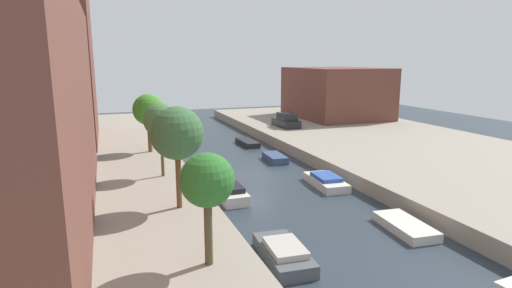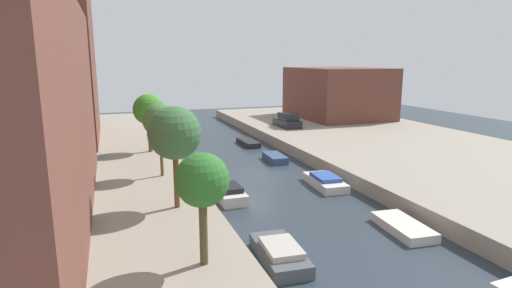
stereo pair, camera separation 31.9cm
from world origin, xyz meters
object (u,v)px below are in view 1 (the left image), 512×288
object	(u,v)px
moored_boat_left_3	(204,163)
moored_boat_right_2	(326,181)
moored_boat_left_1	(284,253)
moored_boat_right_3	(275,158)
street_tree_3	(148,110)
moored_boat_right_1	(405,226)
street_tree_2	(161,121)
street_tree_1	(177,134)
moored_boat_right_4	(247,143)
street_tree_0	(207,182)
apartment_tower_far	(27,13)
low_block_right	(336,93)
moored_boat_left_2	(230,193)
parked_car	(286,121)

from	to	relation	value
moored_boat_left_3	moored_boat_right_2	distance (m)	10.32
moored_boat_left_1	moored_boat_right_3	world-z (taller)	moored_boat_left_1
moored_boat_left_3	street_tree_3	bearing A→B (deg)	147.34
moored_boat_right_1	moored_boat_right_2	size ratio (longest dim) A/B	0.89
street_tree_2	street_tree_1	bearing A→B (deg)	-90.00
moored_boat_right_1	moored_boat_right_4	size ratio (longest dim) A/B	0.97
street_tree_0	street_tree_3	xyz separation A→B (m)	(0.00, 20.25, 0.25)
street_tree_2	apartment_tower_far	bearing A→B (deg)	120.44
low_block_right	moored_boat_left_1	world-z (taller)	low_block_right
apartment_tower_far	street_tree_2	distance (m)	19.50
street_tree_1	moored_boat_right_2	world-z (taller)	street_tree_1
street_tree_0	moored_boat_right_2	distance (m)	14.86
street_tree_2	moored_boat_left_1	bearing A→B (deg)	-73.23
moored_boat_right_1	moored_boat_right_4	bearing A→B (deg)	91.66
moored_boat_left_2	moored_boat_right_2	size ratio (longest dim) A/B	0.82
street_tree_1	moored_boat_left_3	bearing A→B (deg)	71.35
street_tree_1	moored_boat_right_2	bearing A→B (deg)	18.36
moored_boat_right_2	moored_boat_right_1	bearing A→B (deg)	-89.60
low_block_right	moored_boat_right_1	world-z (taller)	low_block_right
street_tree_0	street_tree_3	bearing A→B (deg)	90.00
street_tree_1	moored_boat_left_3	world-z (taller)	street_tree_1
moored_boat_left_1	moored_boat_left_3	world-z (taller)	moored_boat_left_1
street_tree_2	moored_boat_left_2	distance (m)	6.40
street_tree_0	street_tree_1	bearing A→B (deg)	90.00
street_tree_3	moored_boat_left_1	xyz separation A→B (m)	(3.48, -19.21, -4.07)
low_block_right	moored_boat_right_3	distance (m)	22.18
street_tree_3	moored_boat_right_1	world-z (taller)	street_tree_3
parked_car	moored_boat_right_4	distance (m)	6.92
street_tree_0	moored_boat_right_4	bearing A→B (deg)	68.15
street_tree_2	moored_boat_right_4	xyz separation A→B (m)	(9.85, 11.97, -4.37)
parked_car	moored_boat_left_3	size ratio (longest dim) A/B	1.05
street_tree_0	moored_boat_left_2	world-z (taller)	street_tree_0
moored_boat_right_3	street_tree_3	bearing A→B (deg)	164.54
moored_boat_right_1	parked_car	bearing A→B (deg)	78.94
moored_boat_right_2	moored_boat_right_4	world-z (taller)	moored_boat_right_2
moored_boat_left_1	street_tree_1	bearing A→B (deg)	123.12
apartment_tower_far	low_block_right	distance (m)	35.37
low_block_right	street_tree_0	xyz separation A→B (m)	(-24.93, -33.34, 0.01)
apartment_tower_far	moored_boat_left_2	bearing A→B (deg)	-55.79
street_tree_2	street_tree_3	xyz separation A→B (m)	(0.00, 7.66, -0.20)
street_tree_0	low_block_right	bearing A→B (deg)	53.22
parked_car	moored_boat_left_3	distance (m)	15.71
low_block_right	moored_boat_left_2	xyz separation A→B (m)	(-21.33, -23.96, -3.76)
street_tree_0	moored_boat_left_2	size ratio (longest dim) A/B	1.24
street_tree_1	street_tree_2	xyz separation A→B (m)	(-0.00, 6.21, -0.21)
street_tree_3	moored_boat_right_1	distance (m)	21.56
moored_boat_left_3	moored_boat_left_1	bearing A→B (deg)	-91.27
street_tree_2	moored_boat_left_3	distance (m)	7.76
parked_car	street_tree_0	bearing A→B (deg)	-119.09
apartment_tower_far	street_tree_1	xyz separation A→B (m)	(9.07, -21.65, -7.49)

